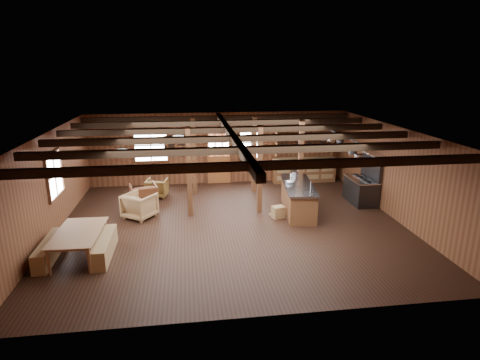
# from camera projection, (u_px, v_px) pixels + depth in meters

# --- Properties ---
(room) EXTENTS (10.04, 9.04, 2.84)m
(room) POSITION_uv_depth(u_px,v_px,m) (232.00, 180.00, 11.45)
(room) COLOR black
(room) RESTS_ON ground
(ceiling_joists) EXTENTS (9.80, 8.82, 0.18)m
(ceiling_joists) POSITION_uv_depth(u_px,v_px,m) (231.00, 134.00, 11.26)
(ceiling_joists) COLOR black
(ceiling_joists) RESTS_ON ceiling
(timber_posts) EXTENTS (3.95, 2.35, 2.80)m
(timber_posts) POSITION_uv_depth(u_px,v_px,m) (240.00, 162.00, 13.50)
(timber_posts) COLOR #402412
(timber_posts) RESTS_ON floor
(back_door) EXTENTS (1.02, 0.08, 2.15)m
(back_door) POSITION_uv_depth(u_px,v_px,m) (219.00, 161.00, 15.83)
(back_door) COLOR brown
(back_door) RESTS_ON floor
(window_back_left) EXTENTS (1.32, 0.06, 1.32)m
(window_back_left) POSITION_uv_depth(u_px,v_px,m) (151.00, 145.00, 15.30)
(window_back_left) COLOR white
(window_back_left) RESTS_ON wall_back
(window_back_right) EXTENTS (1.02, 0.06, 1.32)m
(window_back_right) POSITION_uv_depth(u_px,v_px,m) (251.00, 143.00, 15.81)
(window_back_right) COLOR white
(window_back_right) RESTS_ON wall_back
(window_left) EXTENTS (0.14, 1.24, 1.32)m
(window_left) POSITION_uv_depth(u_px,v_px,m) (54.00, 175.00, 11.22)
(window_left) COLOR white
(window_left) RESTS_ON wall_back
(notice_boards) EXTENTS (1.08, 0.03, 0.90)m
(notice_boards) POSITION_uv_depth(u_px,v_px,m) (180.00, 144.00, 15.43)
(notice_boards) COLOR silver
(notice_boards) RESTS_ON wall_back
(back_counter) EXTENTS (2.55, 0.60, 2.45)m
(back_counter) POSITION_uv_depth(u_px,v_px,m) (304.00, 167.00, 16.11)
(back_counter) COLOR brown
(back_counter) RESTS_ON floor
(pendant_lamps) EXTENTS (1.86, 2.36, 0.66)m
(pendant_lamps) POSITION_uv_depth(u_px,v_px,m) (152.00, 146.00, 11.87)
(pendant_lamps) COLOR #2F2E31
(pendant_lamps) RESTS_ON ceiling
(pot_rack) EXTENTS (0.32, 3.00, 0.44)m
(pot_rack) POSITION_uv_depth(u_px,v_px,m) (341.00, 144.00, 11.97)
(pot_rack) COLOR #2F2E31
(pot_rack) RESTS_ON ceiling
(kitchen_island) EXTENTS (1.19, 2.59, 1.20)m
(kitchen_island) POSITION_uv_depth(u_px,v_px,m) (298.00, 198.00, 12.75)
(kitchen_island) COLOR brown
(kitchen_island) RESTS_ON floor
(step_stool) EXTENTS (0.48, 0.40, 0.37)m
(step_stool) POSITION_uv_depth(u_px,v_px,m) (278.00, 212.00, 12.37)
(step_stool) COLOR #977144
(step_stool) RESTS_ON floor
(commercial_range) EXTENTS (0.77, 1.45, 1.79)m
(commercial_range) POSITION_uv_depth(u_px,v_px,m) (363.00, 186.00, 13.65)
(commercial_range) COLOR #2F2E31
(commercial_range) RESTS_ON floor
(dining_table) EXTENTS (1.12, 1.94, 0.67)m
(dining_table) POSITION_uv_depth(u_px,v_px,m) (81.00, 244.00, 9.80)
(dining_table) COLOR #9A6846
(dining_table) RESTS_ON floor
(bench_wall) EXTENTS (0.32, 1.71, 0.47)m
(bench_wall) POSITION_uv_depth(u_px,v_px,m) (49.00, 250.00, 9.73)
(bench_wall) COLOR #977144
(bench_wall) RESTS_ON floor
(bench_aisle) EXTENTS (0.33, 1.76, 0.48)m
(bench_aisle) POSITION_uv_depth(u_px,v_px,m) (105.00, 247.00, 9.90)
(bench_aisle) COLOR #977144
(bench_aisle) RESTS_ON floor
(armchair_a) EXTENTS (1.02, 1.04, 0.79)m
(armchair_a) POSITION_uv_depth(u_px,v_px,m) (144.00, 195.00, 13.28)
(armchair_a) COLOR #5C301B
(armchair_a) RESTS_ON floor
(armchair_b) EXTENTS (0.82, 0.84, 0.66)m
(armchair_b) POSITION_uv_depth(u_px,v_px,m) (157.00, 188.00, 14.30)
(armchair_b) COLOR brown
(armchair_b) RESTS_ON floor
(armchair_c) EXTENTS (1.18, 1.19, 0.79)m
(armchair_c) POSITION_uv_depth(u_px,v_px,m) (140.00, 206.00, 12.32)
(armchair_c) COLOR #9B7346
(armchair_c) RESTS_ON floor
(counter_pot) EXTENTS (0.28, 0.28, 0.17)m
(counter_pot) POSITION_uv_depth(u_px,v_px,m) (295.00, 173.00, 13.55)
(counter_pot) COLOR silver
(counter_pot) RESTS_ON kitchen_island
(bowl) EXTENTS (0.33, 0.33, 0.07)m
(bowl) POSITION_uv_depth(u_px,v_px,m) (289.00, 182.00, 12.70)
(bowl) COLOR silver
(bowl) RESTS_ON kitchen_island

